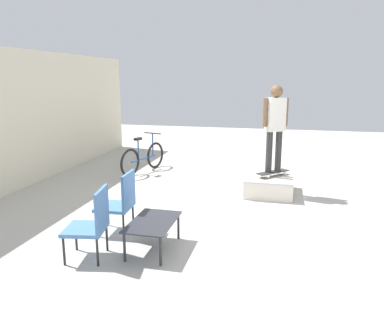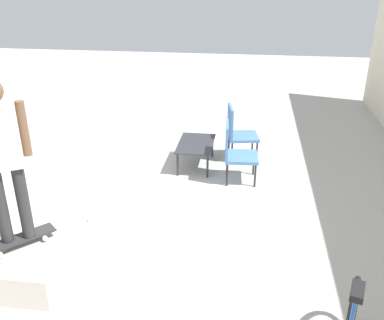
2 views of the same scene
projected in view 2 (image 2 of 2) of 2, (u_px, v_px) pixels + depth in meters
ground_plane at (113, 204)px, 6.30m from camera, size 24.00×24.00×0.00m
skate_ramp_box at (30, 258)px, 4.83m from camera, size 1.18×0.97×0.39m
skateboard_on_ramp at (19, 239)px, 4.70m from camera, size 0.70×0.68×0.07m
person_skater at (1, 150)px, 4.26m from camera, size 0.37×0.50×1.78m
coffee_table at (196, 145)px, 7.35m from camera, size 0.96×0.60×0.42m
patio_chair_left at (238, 131)px, 7.59m from camera, size 0.61×0.61×0.97m
patio_chair_right at (235, 150)px, 6.79m from camera, size 0.55×0.55×0.97m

